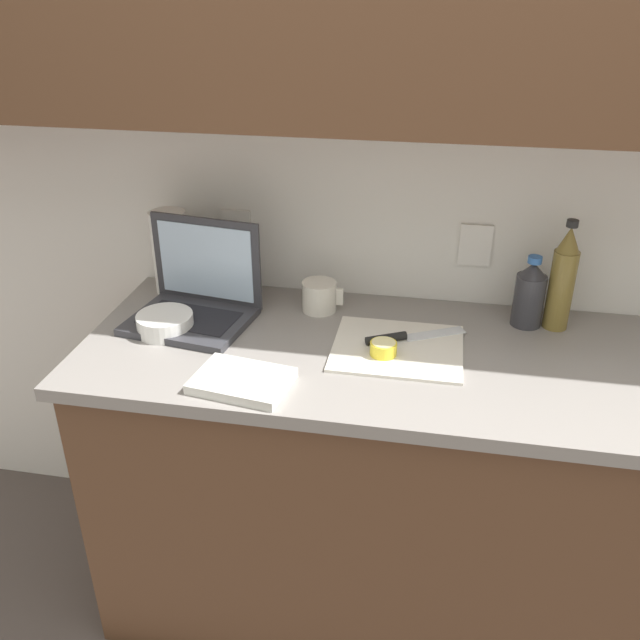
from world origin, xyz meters
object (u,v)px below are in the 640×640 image
object	(u,v)px
laptop	(197,296)
bottle_oil_tall	(529,295)
cutting_board	(398,348)
knife	(399,337)
bowl_white	(165,323)
bottle_green_soda	(562,280)
lemon_half_cut	(383,348)
measuring_cup	(320,296)
paper_towel_roll	(171,252)

from	to	relation	value
laptop	bottle_oil_tall	size ratio (longest dim) A/B	1.77
laptop	bottle_oil_tall	bearing A→B (deg)	16.04
cutting_board	knife	bearing A→B (deg)	91.22
knife	bowl_white	distance (m)	0.62
bottle_green_soda	bottle_oil_tall	distance (m)	0.09
knife	bottle_green_soda	size ratio (longest dim) A/B	0.85
knife	lemon_half_cut	size ratio (longest dim) A/B	3.84
lemon_half_cut	bowl_white	bearing A→B (deg)	177.56
knife	cutting_board	bearing A→B (deg)	-116.48
laptop	measuring_cup	world-z (taller)	laptop
cutting_board	bottle_green_soda	xyz separation A→B (m)	(0.41, 0.20, 0.14)
laptop	knife	xyz separation A→B (m)	(0.56, -0.05, -0.05)
bottle_oil_tall	knife	bearing A→B (deg)	-153.31
laptop	paper_towel_roll	size ratio (longest dim) A/B	1.42
knife	paper_towel_roll	distance (m)	0.73
bowl_white	bottle_oil_tall	bearing A→B (deg)	13.21
cutting_board	paper_towel_roll	distance (m)	0.74
laptop	measuring_cup	distance (m)	0.34
bottle_green_soda	bowl_white	xyz separation A→B (m)	(-1.03, -0.22, -0.11)
lemon_half_cut	measuring_cup	distance (m)	0.31
cutting_board	bottle_oil_tall	size ratio (longest dim) A/B	1.65
lemon_half_cut	measuring_cup	size ratio (longest dim) A/B	0.57
lemon_half_cut	bottle_green_soda	distance (m)	0.52
bowl_white	lemon_half_cut	bearing A→B (deg)	-2.44
cutting_board	paper_towel_roll	bearing A→B (deg)	161.49
bottle_oil_tall	bottle_green_soda	bearing A→B (deg)	-0.00
knife	bottle_green_soda	bearing A→B (deg)	-5.48
cutting_board	bottle_green_soda	bearing A→B (deg)	26.40
lemon_half_cut	paper_towel_roll	xyz separation A→B (m)	(-0.66, 0.28, 0.10)
laptop	paper_towel_roll	distance (m)	0.21
knife	paper_towel_roll	xyz separation A→B (m)	(-0.69, 0.20, 0.11)
bowl_white	bottle_green_soda	bearing A→B (deg)	12.26
cutting_board	lemon_half_cut	xyz separation A→B (m)	(-0.03, -0.05, 0.02)
knife	measuring_cup	bearing A→B (deg)	120.12
laptop	knife	world-z (taller)	laptop
bottle_green_soda	measuring_cup	xyz separation A→B (m)	(-0.65, -0.02, -0.10)
laptop	bowl_white	distance (m)	0.12
laptop	cutting_board	size ratio (longest dim) A/B	1.07
lemon_half_cut	bottle_oil_tall	distance (m)	0.45
cutting_board	bottle_oil_tall	bearing A→B (deg)	31.44
bowl_white	paper_towel_roll	bearing A→B (deg)	106.25
knife	bowl_white	size ratio (longest dim) A/B	1.72
paper_towel_roll	measuring_cup	bearing A→B (deg)	-5.87
bottle_oil_tall	laptop	bearing A→B (deg)	-172.28
bottle_green_soda	bowl_white	distance (m)	1.06
cutting_board	measuring_cup	distance (m)	0.30
lemon_half_cut	paper_towel_roll	world-z (taller)	paper_towel_roll
knife	bottle_green_soda	xyz separation A→B (m)	(0.41, 0.17, 0.12)
cutting_board	paper_towel_roll	xyz separation A→B (m)	(-0.69, 0.23, 0.12)
bottle_green_soda	bottle_oil_tall	world-z (taller)	bottle_green_soda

